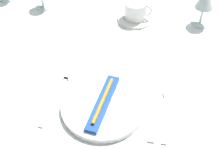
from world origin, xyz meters
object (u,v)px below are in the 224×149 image
dinner_plate (103,106)px  wine_glass_centre (205,1)px  toothbrush_package (103,102)px  dinner_knife (155,111)px  fork_outer (58,94)px  spoon_soup (166,107)px  coffee_cup_left (136,10)px

dinner_plate → wine_glass_centre: bearing=60.9°
toothbrush_package → dinner_knife: toothbrush_package is taller
dinner_plate → fork_outer: (-0.15, 0.02, -0.01)m
dinner_knife → spoon_soup: size_ratio=1.09×
toothbrush_package → dinner_knife: bearing=6.7°
fork_outer → dinner_knife: size_ratio=1.04×
toothbrush_package → fork_outer: toothbrush_package is taller
coffee_cup_left → wine_glass_centre: wine_glass_centre is taller
fork_outer → wine_glass_centre: bearing=48.1°
toothbrush_package → coffee_cup_left: bearing=87.6°
dinner_plate → dinner_knife: size_ratio=1.11×
dinner_knife → coffee_cup_left: (-0.13, 0.44, 0.04)m
toothbrush_package → coffee_cup_left: 0.45m
dinner_plate → dinner_knife: bearing=6.7°
dinner_plate → wine_glass_centre: 0.56m
dinner_knife → wine_glass_centre: wine_glass_centre is taller
toothbrush_package → wine_glass_centre: bearing=60.9°
fork_outer → spoon_soup: size_ratio=1.13×
dinner_plate → fork_outer: dinner_plate is taller
coffee_cup_left → dinner_plate: bearing=-92.4°
dinner_plate → dinner_knife: (0.15, 0.02, -0.01)m
fork_outer → wine_glass_centre: (0.41, 0.46, 0.10)m
coffee_cup_left → wine_glass_centre: 0.26m
spoon_soup → dinner_knife: bearing=-142.0°
spoon_soup → coffee_cup_left: 0.44m
toothbrush_package → dinner_knife: 0.15m
dinner_plate → toothbrush_package: toothbrush_package is taller
spoon_soup → fork_outer: bearing=-176.1°
dinner_knife → toothbrush_package: bearing=-173.3°
toothbrush_package → spoon_soup: 0.19m
dinner_knife → coffee_cup_left: bearing=106.7°
dinner_plate → wine_glass_centre: (0.27, 0.48, 0.09)m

